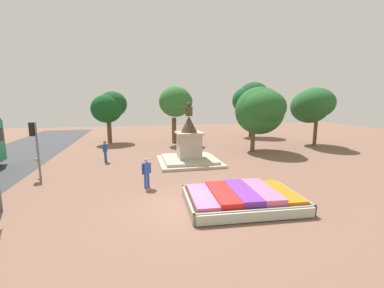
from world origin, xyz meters
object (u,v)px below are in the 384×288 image
traffic_light_mid_block (35,140)px  pedestrian_near_planter (147,171)px  statue_monument (189,149)px  flower_planter (243,198)px  pedestrian_crossing_plaza (105,150)px

traffic_light_mid_block → pedestrian_near_planter: 7.27m
pedestrian_near_planter → statue_monument: bearing=56.3°
flower_planter → statue_monument: 8.16m
statue_monument → flower_planter: bearing=-84.9°
traffic_light_mid_block → pedestrian_crossing_plaza: size_ratio=2.04×
traffic_light_mid_block → pedestrian_near_planter: size_ratio=2.05×
flower_planter → traffic_light_mid_block: size_ratio=1.56×
flower_planter → statue_monument: statue_monument is taller
flower_planter → traffic_light_mid_block: traffic_light_mid_block is taller
statue_monument → pedestrian_near_planter: 5.93m
pedestrian_crossing_plaza → traffic_light_mid_block: bearing=-139.9°
flower_planter → pedestrian_crossing_plaza: size_ratio=3.19×
statue_monument → pedestrian_crossing_plaza: size_ratio=2.76×
statue_monument → pedestrian_crossing_plaza: statue_monument is taller
traffic_light_mid_block → pedestrian_crossing_plaza: (3.56, 2.99, -1.35)m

